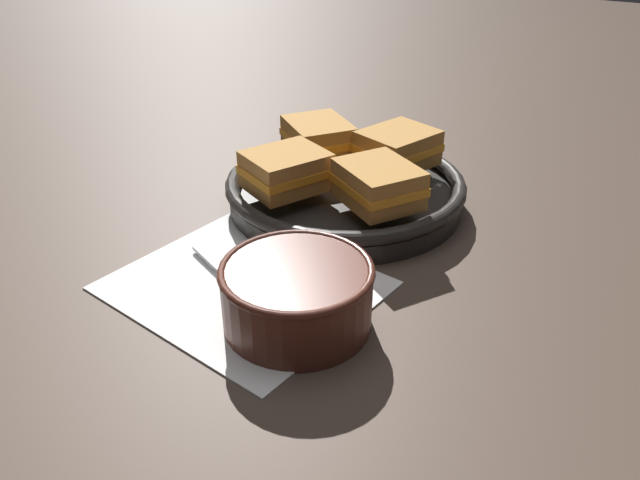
{
  "coord_description": "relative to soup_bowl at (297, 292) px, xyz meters",
  "views": [
    {
      "loc": [
        0.3,
        -0.48,
        0.37
      ],
      "look_at": [
        0.01,
        0.02,
        0.03
      ],
      "focal_mm": 35.0,
      "sensor_mm": 36.0,
      "label": 1
    }
  ],
  "objects": [
    {
      "name": "napkin",
      "position": [
        -0.08,
        0.02,
        -0.04
      ],
      "size": [
        0.28,
        0.25,
        0.0
      ],
      "color": "white",
      "rests_on": "ground_plane"
    },
    {
      "name": "sandwich_far_right",
      "position": [
        -0.13,
        0.18,
        0.03
      ],
      "size": [
        0.11,
        0.12,
        0.05
      ],
      "rotation": [
        0.0,
        0.0,
        12.14
      ],
      "color": "#B27A38",
      "rests_on": "skillet"
    },
    {
      "name": "ground_plane",
      "position": [
        -0.04,
        0.08,
        -0.04
      ],
      "size": [
        4.0,
        4.0,
        0.0
      ],
      "primitive_type": "plane",
      "color": "#47382D"
    },
    {
      "name": "sandwich_near_left",
      "position": [
        -0.01,
        0.2,
        0.03
      ],
      "size": [
        0.12,
        0.12,
        0.05
      ],
      "rotation": [
        0.0,
        0.0,
        7.3
      ],
      "color": "#B27A38",
      "rests_on": "skillet"
    },
    {
      "name": "soup_bowl",
      "position": [
        0.0,
        0.0,
        0.0
      ],
      "size": [
        0.15,
        0.15,
        0.07
      ],
      "color": "#4C2319",
      "rests_on": "ground_plane"
    },
    {
      "name": "sandwich_near_right",
      "position": [
        -0.04,
        0.31,
        0.03
      ],
      "size": [
        0.11,
        0.12,
        0.05
      ],
      "rotation": [
        0.0,
        0.0,
        9.1
      ],
      "color": "#B27A38",
      "rests_on": "skillet"
    },
    {
      "name": "skillet",
      "position": [
        -0.08,
        0.24,
        -0.02
      ],
      "size": [
        0.31,
        0.31,
        0.04
      ],
      "color": "black",
      "rests_on": "ground_plane"
    },
    {
      "name": "sandwich_far_left",
      "position": [
        -0.15,
        0.29,
        0.03
      ],
      "size": [
        0.12,
        0.12,
        0.05
      ],
      "rotation": [
        0.0,
        0.0,
        10.35
      ],
      "color": "#B27A38",
      "rests_on": "skillet"
    },
    {
      "name": "spoon",
      "position": [
        -0.06,
        0.0,
        -0.03
      ],
      "size": [
        0.17,
        0.09,
        0.01
      ],
      "rotation": [
        0.0,
        0.0,
        -0.41
      ],
      "color": "#B7B7BC",
      "rests_on": "napkin"
    }
  ]
}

